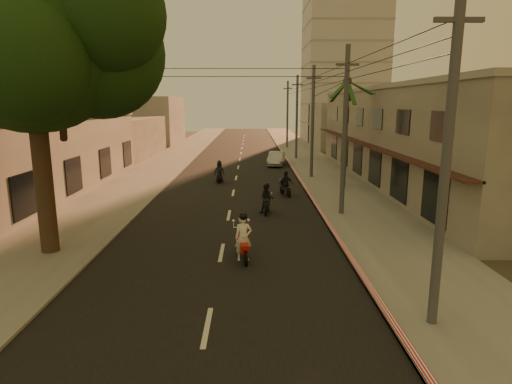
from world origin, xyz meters
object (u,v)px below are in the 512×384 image
broadleaf_tree (41,37)px  scooter_red (243,239)px  palm_tree (347,87)px  scooter_far_a (219,173)px  scooter_mid_a (267,199)px  parked_car (276,159)px  scooter_mid_b (286,184)px

broadleaf_tree → scooter_red: broadleaf_tree is taller
broadleaf_tree → palm_tree: bearing=43.5°
palm_tree → scooter_red: 17.60m
scooter_red → scooter_far_a: bearing=88.7°
palm_tree → scooter_mid_a: size_ratio=4.58×
scooter_red → parked_car: size_ratio=0.46×
scooter_mid_b → palm_tree: bearing=16.2°
scooter_mid_b → scooter_mid_a: bearing=-124.8°
broadleaf_tree → scooter_red: bearing=-7.4°
scooter_red → parked_car: 26.21m
scooter_mid_a → parked_car: (1.63, 18.81, -0.12)m
scooter_mid_a → scooter_mid_b: scooter_mid_a is taller
palm_tree → scooter_far_a: (-9.22, 1.98, -6.37)m
broadleaf_tree → scooter_red: size_ratio=6.14×
broadleaf_tree → parked_car: broadleaf_tree is taller
scooter_mid_a → parked_car: 18.88m
scooter_red → scooter_mid_b: size_ratio=1.15×
palm_tree → scooter_mid_b: 8.34m
broadleaf_tree → palm_tree: broadleaf_tree is taller
palm_tree → parked_car: palm_tree is taller
scooter_red → scooter_mid_a: 7.34m
scooter_mid_a → palm_tree: bearing=59.4°
parked_car → palm_tree: bearing=-60.0°
parked_car → scooter_mid_a: bearing=-85.8°
broadleaf_tree → parked_car: 28.23m
broadleaf_tree → palm_tree: size_ratio=1.48×
parked_car → scooter_red: bearing=-87.0°
broadleaf_tree → parked_car: size_ratio=2.80×
scooter_far_a → parked_car: scooter_far_a is taller
palm_tree → scooter_red: size_ratio=4.16×
broadleaf_tree → scooter_mid_a: size_ratio=6.76×
broadleaf_tree → scooter_mid_a: (8.71, 6.28, -7.68)m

